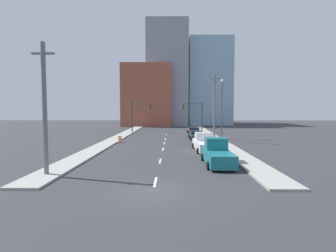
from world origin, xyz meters
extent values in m
plane|color=#333338|center=(0.00, 0.00, 0.00)|extent=(200.00, 200.00, 0.00)
cube|color=#9E9B93|center=(-7.96, 46.18, 0.08)|extent=(2.35, 92.37, 0.16)
cube|color=#9E9B93|center=(7.96, 46.18, 0.08)|extent=(2.35, 92.37, 0.16)
cube|color=beige|center=(0.00, 2.00, 0.00)|extent=(0.16, 2.40, 0.01)
cube|color=beige|center=(0.00, 9.02, 0.00)|extent=(0.16, 2.40, 0.01)
cube|color=beige|center=(0.00, 16.34, 0.00)|extent=(0.16, 2.40, 0.01)
cube|color=beige|center=(0.00, 21.80, 0.00)|extent=(0.16, 2.40, 0.01)
cube|color=beige|center=(0.00, 27.25, 0.00)|extent=(0.16, 2.40, 0.01)
cube|color=beige|center=(0.00, 34.73, 0.00)|extent=(0.16, 2.40, 0.01)
cube|color=#9E513D|center=(-6.14, 64.37, 8.79)|extent=(14.00, 16.00, 17.57)
cube|color=gray|center=(-0.30, 68.37, 15.15)|extent=(12.00, 20.00, 30.30)
cube|color=#8CADC6|center=(12.73, 72.37, 13.20)|extent=(13.00, 20.00, 26.41)
cylinder|color=#38383D|center=(-7.24, 39.27, 3.19)|extent=(0.24, 0.24, 6.38)
cylinder|color=#38383D|center=(-5.32, 39.27, 5.98)|extent=(3.84, 0.16, 0.16)
cube|color=#194C1E|center=(-3.41, 39.27, 5.35)|extent=(0.34, 0.32, 1.10)
cylinder|color=red|center=(-3.41, 39.10, 5.69)|extent=(0.22, 0.04, 0.22)
cylinder|color=#593F0C|center=(-3.41, 39.10, 5.35)|extent=(0.22, 0.04, 0.22)
cylinder|color=#0C3F14|center=(-3.41, 39.10, 5.01)|extent=(0.22, 0.04, 0.22)
cylinder|color=#38383D|center=(7.30, 39.27, 3.19)|extent=(0.24, 0.24, 6.38)
cylinder|color=#38383D|center=(5.38, 39.27, 5.98)|extent=(3.84, 0.16, 0.16)
cube|color=#194C1E|center=(3.46, 39.27, 5.35)|extent=(0.34, 0.32, 1.10)
cylinder|color=red|center=(3.46, 39.10, 5.69)|extent=(0.22, 0.04, 0.22)
cylinder|color=#593F0C|center=(3.46, 39.10, 5.35)|extent=(0.22, 0.04, 0.22)
cylinder|color=#0C3F14|center=(3.46, 39.10, 5.01)|extent=(0.22, 0.04, 0.22)
cylinder|color=slate|center=(-7.96, 3.41, 4.76)|extent=(0.32, 0.32, 9.52)
cube|color=slate|center=(-7.96, 3.41, 8.72)|extent=(1.60, 0.14, 0.14)
cylinder|color=slate|center=(7.94, 27.49, 5.25)|extent=(0.32, 0.32, 10.50)
cube|color=slate|center=(7.94, 27.49, 9.70)|extent=(1.60, 0.14, 0.14)
cylinder|color=orange|center=(-6.47, 22.39, 0.10)|extent=(0.56, 0.56, 0.19)
cylinder|color=white|center=(-6.47, 22.39, 0.29)|extent=(0.56, 0.56, 0.19)
cylinder|color=orange|center=(-6.47, 22.39, 0.47)|extent=(0.56, 0.56, 0.19)
cylinder|color=white|center=(-6.47, 22.39, 0.67)|extent=(0.56, 0.56, 0.19)
cylinder|color=orange|center=(-6.47, 22.39, 0.85)|extent=(0.56, 0.56, 0.19)
cylinder|color=#4C4C51|center=(8.26, 22.84, 4.33)|extent=(0.20, 0.20, 8.66)
sphere|color=white|center=(8.26, 22.84, 8.88)|extent=(0.44, 0.44, 0.44)
cube|color=#196B75|center=(5.05, 7.46, 0.71)|extent=(2.12, 6.05, 1.06)
cube|color=#196B75|center=(5.05, 8.37, 1.75)|extent=(1.84, 1.82, 1.01)
cylinder|color=black|center=(3.97, 9.33, 0.32)|extent=(0.22, 0.65, 0.65)
cylinder|color=black|center=(6.11, 9.34, 0.32)|extent=(0.22, 0.65, 0.65)
cylinder|color=black|center=(3.99, 5.58, 0.32)|extent=(0.22, 0.65, 0.65)
cylinder|color=black|center=(6.14, 5.60, 0.32)|extent=(0.22, 0.65, 0.65)
cube|color=silver|center=(4.88, 15.12, 0.65)|extent=(2.41, 6.46, 0.94)
cube|color=silver|center=(4.83, 16.07, 1.58)|extent=(1.93, 2.00, 0.92)
cylinder|color=black|center=(3.71, 17.03, 0.32)|extent=(0.25, 0.65, 0.64)
cylinder|color=black|center=(5.85, 17.14, 0.32)|extent=(0.25, 0.65, 0.64)
cylinder|color=black|center=(3.91, 13.09, 0.32)|extent=(0.25, 0.65, 0.64)
cylinder|color=black|center=(6.06, 13.20, 0.32)|extent=(0.25, 0.65, 0.64)
cube|color=black|center=(5.13, 21.41, 0.54)|extent=(1.82, 4.72, 0.70)
cube|color=#1E2838|center=(5.13, 21.41, 1.21)|extent=(1.59, 2.13, 0.65)
cylinder|color=black|center=(4.21, 22.87, 0.35)|extent=(0.22, 0.69, 0.69)
cylinder|color=black|center=(6.07, 22.86, 0.35)|extent=(0.22, 0.69, 0.69)
cylinder|color=black|center=(4.20, 19.95, 0.35)|extent=(0.22, 0.69, 0.69)
cylinder|color=black|center=(6.06, 19.94, 0.35)|extent=(0.22, 0.69, 0.69)
cube|color=#1E6033|center=(4.91, 27.07, 0.49)|extent=(1.90, 4.69, 0.60)
cube|color=#1E2838|center=(4.91, 27.07, 1.08)|extent=(1.63, 2.13, 0.57)
cylinder|color=black|center=(3.95, 28.49, 0.36)|extent=(0.24, 0.72, 0.71)
cylinder|color=black|center=(5.81, 28.53, 0.36)|extent=(0.24, 0.72, 0.71)
cylinder|color=black|center=(4.01, 25.61, 0.36)|extent=(0.24, 0.72, 0.71)
cylinder|color=black|center=(5.88, 25.65, 0.36)|extent=(0.24, 0.72, 0.71)
cube|color=maroon|center=(5.16, 32.52, 0.53)|extent=(2.16, 4.88, 0.68)
cube|color=#1E2838|center=(5.16, 32.52, 1.18)|extent=(1.79, 2.24, 0.63)
cylinder|color=black|center=(4.26, 34.05, 0.34)|extent=(0.26, 0.69, 0.68)
cylinder|color=black|center=(6.22, 33.95, 0.34)|extent=(0.26, 0.69, 0.68)
cylinder|color=black|center=(4.10, 31.09, 0.34)|extent=(0.26, 0.69, 0.68)
cylinder|color=black|center=(6.06, 30.99, 0.34)|extent=(0.26, 0.69, 0.68)
cube|color=slate|center=(5.24, 38.45, 0.49)|extent=(1.88, 4.30, 0.64)
cube|color=#1E2838|center=(5.24, 38.45, 1.11)|extent=(1.62, 1.95, 0.59)
cylinder|color=black|center=(4.28, 39.76, 0.32)|extent=(0.23, 0.64, 0.64)
cylinder|color=black|center=(6.16, 39.79, 0.32)|extent=(0.23, 0.64, 0.64)
cylinder|color=black|center=(4.33, 37.11, 0.32)|extent=(0.23, 0.64, 0.64)
cylinder|color=black|center=(6.20, 37.14, 0.32)|extent=(0.23, 0.64, 0.64)
camera|label=1|loc=(1.11, -15.06, 4.80)|focal=28.00mm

